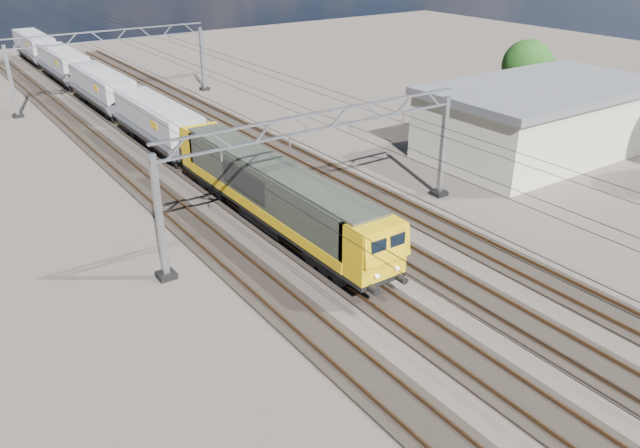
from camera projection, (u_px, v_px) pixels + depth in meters
ground at (363, 258)px, 33.40m from camera, size 160.00×160.00×0.00m
track_outer_west at (267, 290)px, 30.29m from camera, size 2.60×140.00×0.30m
track_loco at (333, 267)px, 32.35m from camera, size 2.60×140.00×0.30m
track_inner_east at (392, 247)px, 34.40m from camera, size 2.60×140.00×0.30m
track_outer_east at (444, 229)px, 36.45m from camera, size 2.60×140.00×0.30m
catenary_gantry_mid at (321, 168)px, 34.70m from camera, size 19.90×0.90×7.11m
catenary_gantry_far at (113, 64)px, 61.44m from camera, size 19.90×0.90×7.11m
overhead_wires at (283, 119)px, 36.88m from camera, size 12.03×140.00×0.53m
locomotive at (273, 191)px, 35.82m from camera, size 2.76×21.10×3.62m
hopper_wagon_lead at (158, 121)px, 49.01m from camera, size 3.38×13.00×3.25m
hopper_wagon_mid at (102, 87)px, 59.56m from camera, size 3.38×13.00×3.25m
hopper_wagon_third at (63, 63)px, 70.11m from camera, size 3.38×13.00×3.25m
hopper_wagon_fourth at (35, 46)px, 80.66m from camera, size 3.38×13.00×3.25m
industrial_shed at (541, 118)px, 47.99m from camera, size 18.60×10.60×5.40m
tree_far at (531, 67)px, 57.32m from camera, size 5.15×4.75×6.91m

